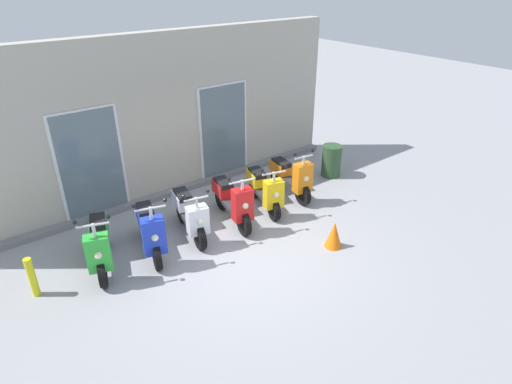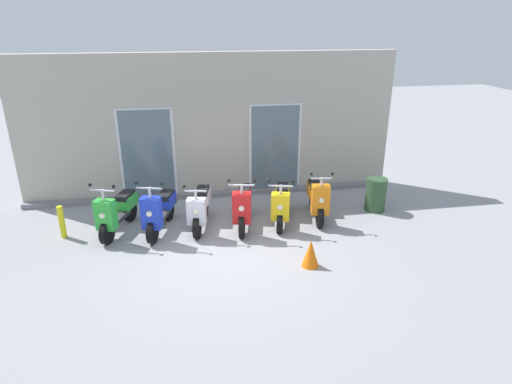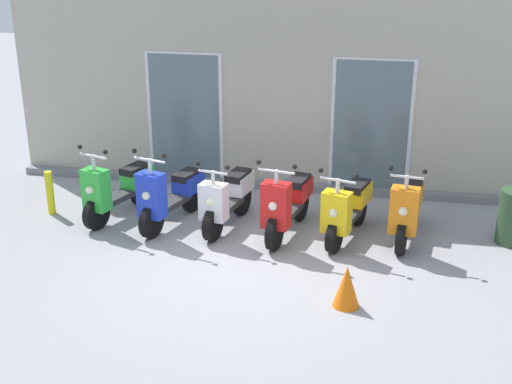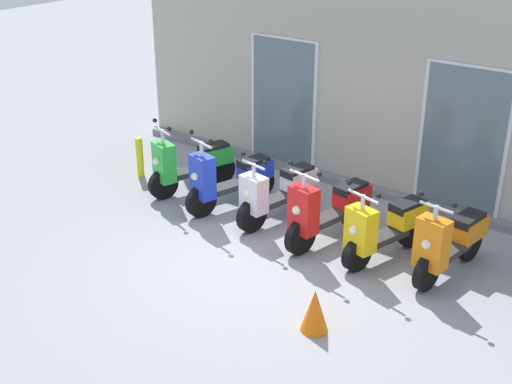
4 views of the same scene
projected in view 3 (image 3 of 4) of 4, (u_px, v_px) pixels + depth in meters
The scene contains 10 objects.
ground_plane at pixel (242, 259), 9.07m from camera, with size 40.00×40.00×0.00m, color #939399.
storefront_facade at pixel (278, 89), 11.17m from camera, with size 9.24×0.50×3.53m.
scooter_green at pixel (118, 189), 10.23m from camera, with size 0.80×1.52×1.27m.
scooter_blue at pixel (171, 195), 9.98m from camera, with size 0.76×1.59×1.31m.
scooter_white at pixel (228, 198), 9.91m from camera, with size 0.63×1.54×1.16m.
scooter_red at pixel (288, 203), 9.64m from camera, with size 0.68×1.64×1.27m.
scooter_yellow at pixel (347, 209), 9.53m from camera, with size 0.74×1.48×1.18m.
scooter_orange at pixel (407, 209), 9.47m from camera, with size 0.58×1.52×1.25m.
traffic_cone at pixel (347, 286), 7.83m from camera, with size 0.32×0.32×0.52m, color orange.
curb_bollard at pixel (50, 193), 10.42m from camera, with size 0.12×0.12×0.70m, color yellow.
Camera 3 is at (1.68, -7.96, 4.12)m, focal length 46.75 mm.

